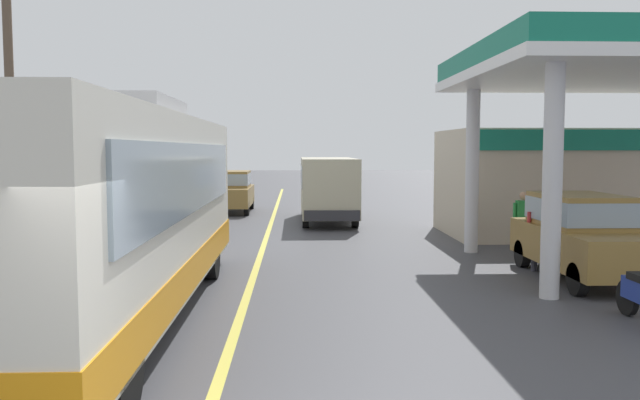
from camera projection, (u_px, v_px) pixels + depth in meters
name	position (u px, v px, depth m)	size (l,w,h in m)	color
ground	(272.00, 221.00, 25.05)	(120.00, 120.00, 0.00)	#424247
lane_divider_stripe	(266.00, 238.00, 20.06)	(0.16, 50.00, 0.01)	#D8CC4C
coach_bus_main	(114.00, 215.00, 10.38)	(2.60, 11.04, 3.69)	silver
gas_station_roadside	(583.00, 155.00, 18.84)	(9.10, 11.95, 5.10)	#147259
car_at_pump	(581.00, 232.00, 13.77)	(1.70, 4.20, 1.82)	olive
minibus_opposing_lane	(328.00, 183.00, 24.70)	(2.04, 6.13, 2.44)	#BFB799
pedestrian_near_pump	(539.00, 230.00, 14.68)	(0.55, 0.22, 1.66)	#33333F
pedestrian_by_shop	(523.00, 219.00, 17.15)	(0.55, 0.22, 1.66)	#33333F
car_trailing_behind_bus	(232.00, 189.00, 28.49)	(1.70, 4.20, 1.82)	olive
utility_pole_roadside	(9.00, 83.00, 17.27)	(1.80, 0.24, 8.75)	brown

